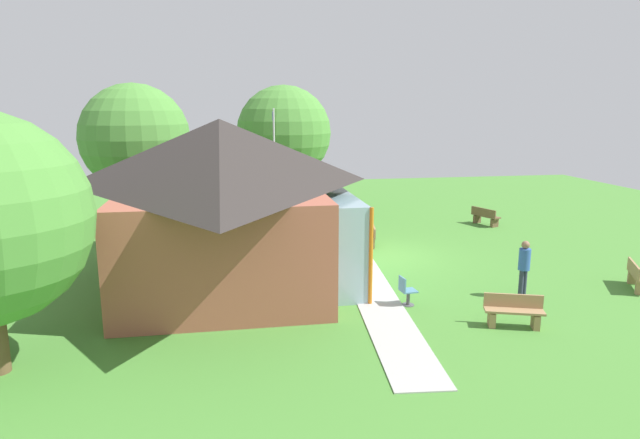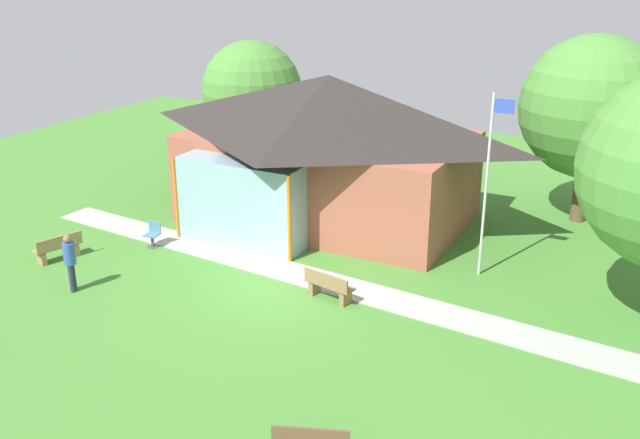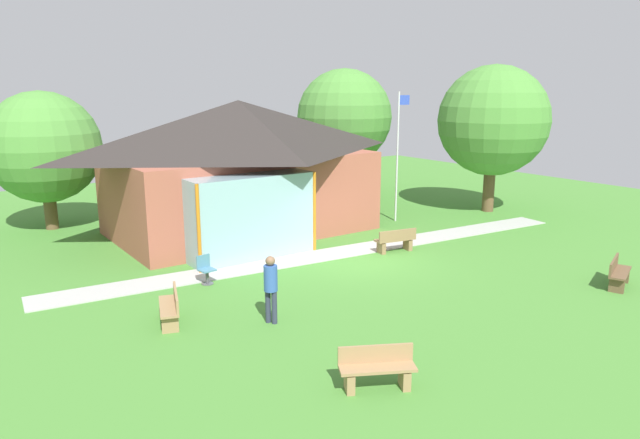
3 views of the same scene
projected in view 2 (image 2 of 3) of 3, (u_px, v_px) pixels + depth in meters
ground_plane at (274, 290)px, 20.78m from camera, size 44.00×44.00×0.00m
pavilion at (325, 147)px, 25.37m from camera, size 10.75×7.69×5.25m
footpath at (295, 273)px, 21.80m from camera, size 20.21×3.13×0.03m
flagpole at (488, 178)px, 20.67m from camera, size 0.64×0.08×5.56m
bench_rear_near_path at (329, 287)px, 20.05m from camera, size 1.56×0.72×0.84m
bench_mid_left at (58, 248)px, 22.65m from camera, size 0.89×1.56×0.84m
patio_chair_west at (153, 235)px, 23.68m from camera, size 0.48×0.48×0.86m
visitor_strolling_lawn at (70, 258)px, 20.36m from camera, size 0.34×0.34×1.74m
tree_behind_pavilion_left at (252, 91)px, 31.97m from camera, size 4.48×4.48×5.63m
tree_behind_pavilion_right at (592, 107)px, 24.65m from camera, size 5.00×5.00×6.70m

